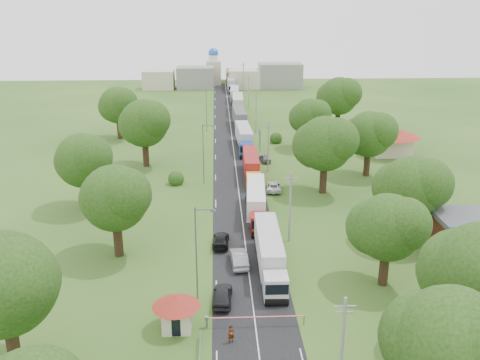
{
  "coord_description": "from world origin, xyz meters",
  "views": [
    {
      "loc": [
        -3.34,
        -67.16,
        28.91
      ],
      "look_at": [
        0.05,
        7.86,
        3.0
      ],
      "focal_mm": 40.0,
      "sensor_mm": 36.0,
      "label": 1
    }
  ],
  "objects": [
    {
      "name": "pole_0",
      "position": [
        5.5,
        -35.0,
        4.68
      ],
      "size": [
        1.6,
        0.24,
        9.0
      ],
      "color": "gray",
      "rests_on": "ground"
    },
    {
      "name": "truck_2",
      "position": [
        2.37,
        17.83,
        2.05
      ],
      "size": [
        2.57,
        13.93,
        3.86
      ],
      "color": "orange",
      "rests_on": "ground"
    },
    {
      "name": "distant_town",
      "position": [
        0.68,
        110.0,
        3.49
      ],
      "size": [
        52.0,
        8.0,
        8.0
      ],
      "color": "gray",
      "rests_on": "ground"
    },
    {
      "name": "boom_barrier",
      "position": [
        -1.36,
        -25.0,
        0.89
      ],
      "size": [
        9.22,
        0.35,
        1.18
      ],
      "color": "slate",
      "rests_on": "ground"
    },
    {
      "name": "guard_booth",
      "position": [
        -7.2,
        -25.0,
        2.16
      ],
      "size": [
        4.4,
        4.4,
        3.45
      ],
      "color": "beige",
      "rests_on": "ground"
    },
    {
      "name": "pole_2",
      "position": [
        5.5,
        21.0,
        4.68
      ],
      "size": [
        1.6,
        0.24,
        9.0
      ],
      "color": "gray",
      "rests_on": "ground"
    },
    {
      "name": "truck_6",
      "position": [
        2.06,
        86.0,
        2.0
      ],
      "size": [
        2.89,
        13.63,
        3.77
      ],
      "color": "#246031",
      "rests_on": "ground"
    },
    {
      "name": "tree_6",
      "position": [
        14.99,
        35.14,
        6.6
      ],
      "size": [
        8.0,
        8.0,
        10.1
      ],
      "color": "#382616",
      "rests_on": "ground"
    },
    {
      "name": "car_verge_far",
      "position": [
        5.5,
        26.68,
        0.69
      ],
      "size": [
        2.21,
        4.23,
        1.37
      ],
      "primitive_type": "imported",
      "rotation": [
        0.0,
        0.0,
        3.29
      ],
      "color": "slate",
      "rests_on": "ground"
    },
    {
      "name": "pedestrian_booth",
      "position": [
        -6.5,
        -26.0,
        0.84
      ],
      "size": [
        0.96,
        1.02,
        1.68
      ],
      "primitive_type": "imported",
      "rotation": [
        0.0,
        0.0,
        -1.04
      ],
      "color": "gray",
      "rests_on": "ground"
    },
    {
      "name": "tree_3",
      "position": [
        19.99,
        -7.84,
        7.22
      ],
      "size": [
        8.8,
        8.8,
        11.07
      ],
      "color": "#382616",
      "rests_on": "ground"
    },
    {
      "name": "tree_12",
      "position": [
        -16.01,
        25.17,
        7.85
      ],
      "size": [
        9.6,
        9.6,
        12.05
      ],
      "color": "#382616",
      "rests_on": "ground"
    },
    {
      "name": "tree_0",
      "position": [
        11.99,
        -37.84,
        7.22
      ],
      "size": [
        8.8,
        8.8,
        11.07
      ],
      "color": "#382616",
      "rests_on": "ground"
    },
    {
      "name": "lamp_2",
      "position": [
        -5.35,
        50.0,
        5.55
      ],
      "size": [
        2.03,
        0.22,
        10.0
      ],
      "color": "slate",
      "rests_on": "ground"
    },
    {
      "name": "car_verge_near",
      "position": [
        5.5,
        11.21,
        0.69
      ],
      "size": [
        2.86,
        5.22,
        1.39
      ],
      "primitive_type": "imported",
      "rotation": [
        0.0,
        0.0,
        3.03
      ],
      "color": "silver",
      "rests_on": "ground"
    },
    {
      "name": "tree_5",
      "position": [
        21.99,
        18.16,
        7.22
      ],
      "size": [
        8.8,
        8.8,
        11.07
      ],
      "color": "#382616",
      "rests_on": "ground"
    },
    {
      "name": "church",
      "position": [
        -4.0,
        118.0,
        5.39
      ],
      "size": [
        5.0,
        5.0,
        12.3
      ],
      "color": "beige",
      "rests_on": "ground"
    },
    {
      "name": "pole_5",
      "position": [
        5.5,
        105.0,
        4.68
      ],
      "size": [
        1.6,
        0.24,
        9.0
      ],
      "color": "gray",
      "rests_on": "ground"
    },
    {
      "name": "road",
      "position": [
        0.0,
        20.0,
        0.0
      ],
      "size": [
        8.0,
        200.0,
        0.04
      ],
      "primitive_type": "cube",
      "color": "black",
      "rests_on": "ground"
    },
    {
      "name": "tree_13",
      "position": [
        -24.01,
        45.16,
        7.22
      ],
      "size": [
        8.8,
        8.8,
        11.07
      ],
      "color": "#382616",
      "rests_on": "ground"
    },
    {
      "name": "house_cream",
      "position": [
        30.0,
        30.0,
        3.64
      ],
      "size": [
        10.08,
        10.08,
        5.8
      ],
      "color": "beige",
      "rests_on": "ground"
    },
    {
      "name": "pole_3",
      "position": [
        5.5,
        49.0,
        4.68
      ],
      "size": [
        1.6,
        0.24,
        9.0
      ],
      "color": "gray",
      "rests_on": "ground"
    },
    {
      "name": "truck_4",
      "position": [
        2.04,
        53.87,
        2.17
      ],
      "size": [
        3.02,
        14.76,
        4.08
      ],
      "color": "#AEAEAE",
      "rests_on": "ground"
    },
    {
      "name": "truck_0",
      "position": [
        2.32,
        -14.33,
        2.16
      ],
      "size": [
        2.64,
        14.68,
        4.07
      ],
      "color": "silver",
      "rests_on": "ground"
    },
    {
      "name": "car_lane_front",
      "position": [
        -3.0,
        -20.8,
        0.8
      ],
      "size": [
        2.24,
        4.85,
        1.61
      ],
      "primitive_type": "imported",
      "rotation": [
        0.0,
        0.0,
        3.07
      ],
      "color": "black",
      "rests_on": "ground"
    },
    {
      "name": "truck_7",
      "position": [
        1.73,
        105.26,
        2.09
      ],
      "size": [
        2.96,
        14.23,
        3.93
      ],
      "color": "#A7A7A7",
      "rests_on": "ground"
    },
    {
      "name": "pedestrian_near",
      "position": [
        -2.32,
        -27.35,
        0.83
      ],
      "size": [
        0.69,
        0.56,
        1.65
      ],
      "primitive_type": "imported",
      "rotation": [
        0.0,
        0.0,
        0.31
      ],
      "color": "gray",
      "rests_on": "ground"
    },
    {
      "name": "car_lane_mid",
      "position": [
        -1.0,
        -13.0,
        0.82
      ],
      "size": [
        2.1,
        5.1,
        1.64
      ],
      "primitive_type": "imported",
      "rotation": [
        0.0,
        0.0,
        3.22
      ],
      "color": "gray",
      "rests_on": "ground"
    },
    {
      "name": "pole_4",
      "position": [
        5.5,
        77.0,
        4.68
      ],
      "size": [
        1.6,
        0.24,
        9.0
      ],
      "color": "gray",
      "rests_on": "ground"
    },
    {
      "name": "tree_4",
      "position": [
        12.99,
        10.17,
        7.85
      ],
      "size": [
        9.6,
        9.6,
        12.05
      ],
      "color": "#382616",
      "rests_on": "ground"
    },
    {
      "name": "tree_10",
      "position": [
        -15.01,
        -9.84,
        7.22
      ],
      "size": [
        8.8,
        8.8,
        11.07
      ],
      "color": "#382616",
      "rests_on": "ground"
    },
    {
      "name": "tree_11",
      "position": [
        -22.01,
        5.16,
        7.22
      ],
      "size": [
        8.8,
        8.8,
        11.07
      ],
      "color": "#382616",
      "rests_on": "ground"
    },
    {
      "name": "tree_7",
      "position": [
        23.99,
        50.17,
        7.85
      ],
      "size": [
        9.6,
        9.6,
        12.05
      ],
      "color": "#382616",
      "rests_on": "ground"
    },
    {
      "name": "tree_2",
      "position": [
        13.99,
        -17.86,
        6.6
      ],
      "size": [
        8.0,
        8.0,
        10.1
      ],
      "color": "#382616",
      "rests_on": "ground"
    },
    {
      "name": "truck_1",
      "position": [
        2.0,
        1.11,
        2.11
      ],
      "size": [
        3.21,
        14.43,
        3.98
      ],
      "color": "#A21912",
      "rests_on": "ground"
    },
    {
      "name": "lamp_0",
      "position": [
        -5.35,
        -20.0,
        5.55
      ],
      "size": [
        2.03,
        0.22,
        10.0
      ],
      "color": "slate",
      "rests_on": "ground"
    },
    {
      "name": "car_lane_rear",
      "position": [
        -3.0,
        -7.83,
        0.69
      ],
      "size": [
        2.23,
        4.89,
        1.39
      ],
      "primitive_type": "imported",
      "rotation": [
        0.0,
        0.0,
        3.08
      ],
      "color": "black",
      "rests_on": "ground"
    },
    {
      "name": "truck_3",
      "position": [
        2.18,
        35.87,
        2.21
      ],
      "size": [
        3.12,
        15.07,
        4.17
      ],
      "color": "#1B3EA2",
      "rests_on": "ground"
    },
    {
      "name": "house_brick",
      "position": [
        26.0,
        -12.0,
        2.65
      ],
      "size": [
        8.6,
        6.6,
        5.2
      ],
      "color": "maroon",
      "rests_on": "ground"
    },
    {
      "name": "info_sign",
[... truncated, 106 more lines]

